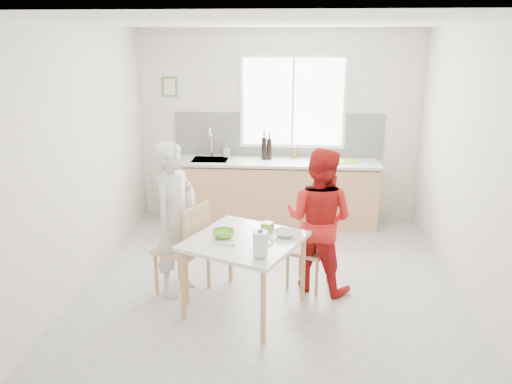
% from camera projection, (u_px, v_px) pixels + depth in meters
% --- Properties ---
extents(ground, '(4.50, 4.50, 0.00)m').
position_uv_depth(ground, '(270.00, 286.00, 5.39)').
color(ground, '#B7B7B2').
rests_on(ground, ground).
extents(room_shell, '(4.50, 4.50, 4.50)m').
position_uv_depth(room_shell, '(271.00, 135.00, 4.91)').
color(room_shell, silver).
rests_on(room_shell, ground).
extents(window, '(1.50, 0.06, 1.30)m').
position_uv_depth(window, '(293.00, 102.00, 7.00)').
color(window, white).
rests_on(window, room_shell).
extents(backsplash, '(3.00, 0.02, 0.65)m').
position_uv_depth(backsplash, '(278.00, 135.00, 7.16)').
color(backsplash, white).
rests_on(backsplash, room_shell).
extents(picture_frame, '(0.22, 0.03, 0.28)m').
position_uv_depth(picture_frame, '(170.00, 87.00, 7.07)').
color(picture_frame, '#539242').
rests_on(picture_frame, room_shell).
extents(kitchen_counter, '(2.84, 0.64, 1.37)m').
position_uv_depth(kitchen_counter, '(276.00, 195.00, 7.13)').
color(kitchen_counter, tan).
rests_on(kitchen_counter, ground).
extents(dining_table, '(1.28, 1.28, 0.75)m').
position_uv_depth(dining_table, '(245.00, 246.00, 4.73)').
color(dining_table, white).
rests_on(dining_table, ground).
extents(chair_left, '(0.60, 0.60, 0.98)m').
position_uv_depth(chair_left, '(187.00, 246.00, 5.08)').
color(chair_left, tan).
rests_on(chair_left, ground).
extents(chair_far, '(0.51, 0.51, 0.84)m').
position_uv_depth(chair_far, '(311.00, 244.00, 5.32)').
color(chair_far, tan).
rests_on(chair_far, ground).
extents(person_white, '(0.59, 0.69, 1.60)m').
position_uv_depth(person_white, '(176.00, 219.00, 5.06)').
color(person_white, silver).
rests_on(person_white, ground).
extents(person_red, '(0.92, 0.83, 1.53)m').
position_uv_depth(person_red, '(319.00, 220.00, 5.14)').
color(person_red, red).
rests_on(person_red, ground).
extents(bowl_green, '(0.28, 0.28, 0.07)m').
position_uv_depth(bowl_green, '(224.00, 234.00, 4.75)').
color(bowl_green, '#76C62D').
rests_on(bowl_green, dining_table).
extents(bowl_white, '(0.27, 0.27, 0.05)m').
position_uv_depth(bowl_white, '(285.00, 233.00, 4.78)').
color(bowl_white, silver).
rests_on(bowl_white, dining_table).
extents(milk_jug, '(0.18, 0.13, 0.24)m').
position_uv_depth(milk_jug, '(261.00, 243.00, 4.29)').
color(milk_jug, white).
rests_on(milk_jug, dining_table).
extents(green_box, '(0.13, 0.13, 0.09)m').
position_uv_depth(green_box, '(268.00, 227.00, 4.89)').
color(green_box, '#76B72A').
rests_on(green_box, dining_table).
extents(spoon, '(0.16, 0.02, 0.01)m').
position_uv_depth(spoon, '(225.00, 244.00, 4.56)').
color(spoon, '#A5A5AA').
rests_on(spoon, dining_table).
extents(cutting_board, '(0.41, 0.34, 0.01)m').
position_uv_depth(cutting_board, '(345.00, 161.00, 6.92)').
color(cutting_board, '#77CE2F').
rests_on(cutting_board, kitchen_counter).
extents(wine_bottle_a, '(0.07, 0.07, 0.32)m').
position_uv_depth(wine_bottle_a, '(264.00, 148.00, 7.00)').
color(wine_bottle_a, black).
rests_on(wine_bottle_a, kitchen_counter).
extents(wine_bottle_b, '(0.07, 0.07, 0.30)m').
position_uv_depth(wine_bottle_b, '(269.00, 149.00, 7.00)').
color(wine_bottle_b, black).
rests_on(wine_bottle_b, kitchen_counter).
extents(jar_amber, '(0.06, 0.06, 0.16)m').
position_uv_depth(jar_amber, '(294.00, 153.00, 7.09)').
color(jar_amber, brown).
rests_on(jar_amber, kitchen_counter).
extents(soap_bottle, '(0.09, 0.09, 0.17)m').
position_uv_depth(soap_bottle, '(227.00, 151.00, 7.18)').
color(soap_bottle, '#999999').
rests_on(soap_bottle, kitchen_counter).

